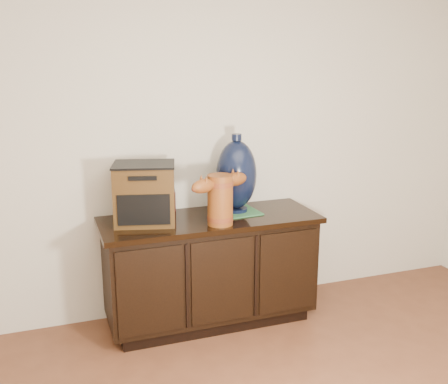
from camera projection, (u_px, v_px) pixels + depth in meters
name	position (u px, v px, depth m)	size (l,w,h in m)	color
sideboard	(210.00, 269.00, 3.59)	(1.46, 0.56, 0.75)	black
terracotta_vessel	(220.00, 197.00, 3.30)	(0.45, 0.26, 0.32)	brown
tv_radio	(145.00, 193.00, 3.34)	(0.45, 0.40, 0.39)	#422A10
green_mat	(236.00, 211.00, 3.62)	(0.29, 0.29, 0.01)	#2B5F37
lamp_base	(236.00, 175.00, 3.55)	(0.30, 0.30, 0.53)	black
spray_can	(172.00, 200.00, 3.62)	(0.06, 0.06, 0.16)	#611011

